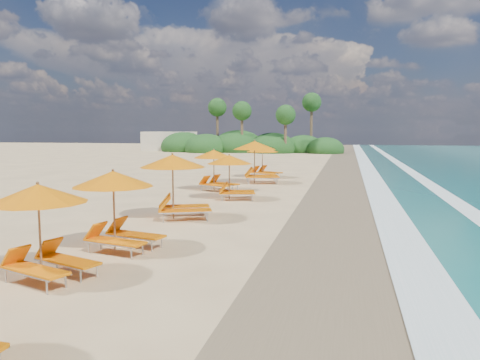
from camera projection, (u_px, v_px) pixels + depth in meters
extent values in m
plane|color=#D4B47C|center=(240.00, 211.00, 17.62)|extent=(160.00, 160.00, 0.00)
cube|color=#7A6448|center=(348.00, 216.00, 16.72)|extent=(4.00, 160.00, 0.01)
cube|color=white|center=(391.00, 217.00, 16.37)|extent=(1.20, 160.00, 0.01)
cylinder|color=olive|center=(40.00, 232.00, 9.64)|extent=(0.05, 0.05, 1.95)
cone|color=orange|center=(38.00, 193.00, 9.55)|extent=(2.53, 2.53, 0.39)
sphere|color=olive|center=(37.00, 183.00, 9.53)|extent=(0.07, 0.07, 0.07)
cylinder|color=olive|center=(114.00, 211.00, 11.96)|extent=(0.05, 0.05, 2.01)
cone|color=orange|center=(113.00, 179.00, 11.87)|extent=(2.46, 2.46, 0.40)
sphere|color=olive|center=(113.00, 170.00, 11.85)|extent=(0.07, 0.07, 0.07)
cylinder|color=olive|center=(173.00, 187.00, 16.05)|extent=(0.06, 0.06, 2.21)
cone|color=orange|center=(173.00, 161.00, 15.95)|extent=(2.95, 2.95, 0.44)
sphere|color=olive|center=(172.00, 154.00, 15.93)|extent=(0.08, 0.08, 0.08)
cylinder|color=olive|center=(229.00, 178.00, 20.60)|extent=(0.05, 0.05, 1.94)
cone|color=orange|center=(229.00, 159.00, 20.52)|extent=(2.44, 2.44, 0.39)
sphere|color=olive|center=(229.00, 155.00, 20.49)|extent=(0.07, 0.07, 0.07)
cylinder|color=olive|center=(214.00, 170.00, 23.69)|extent=(0.05, 0.05, 2.03)
cone|color=orange|center=(214.00, 154.00, 23.60)|extent=(2.74, 2.74, 0.41)
sphere|color=olive|center=(214.00, 149.00, 23.58)|extent=(0.07, 0.07, 0.07)
cylinder|color=olive|center=(255.00, 162.00, 26.85)|extent=(0.06, 0.06, 2.40)
cone|color=orange|center=(255.00, 145.00, 26.74)|extent=(3.04, 3.04, 0.48)
sphere|color=olive|center=(255.00, 141.00, 26.71)|extent=(0.09, 0.09, 0.09)
cylinder|color=olive|center=(262.00, 162.00, 30.08)|extent=(0.05, 0.05, 2.03)
cone|color=orange|center=(262.00, 149.00, 29.99)|extent=(2.80, 2.80, 0.41)
sphere|color=olive|center=(262.00, 145.00, 29.96)|extent=(0.07, 0.07, 0.07)
ellipsoid|color=#163D14|center=(272.00, 148.00, 62.47)|extent=(6.40, 6.40, 4.16)
ellipsoid|color=#163D14|center=(238.00, 147.00, 64.56)|extent=(7.20, 7.20, 4.68)
ellipsoid|color=#163D14|center=(207.00, 148.00, 63.54)|extent=(6.00, 6.00, 3.90)
ellipsoid|color=#163D14|center=(304.00, 148.00, 63.51)|extent=(5.60, 5.60, 3.64)
ellipsoid|color=#163D14|center=(184.00, 147.00, 66.38)|extent=(6.60, 6.60, 4.29)
ellipsoid|color=#163D14|center=(325.00, 150.00, 60.91)|extent=(5.00, 5.00, 3.25)
cylinder|color=brown|center=(285.00, 134.00, 59.88)|extent=(0.36, 0.36, 5.00)
sphere|color=#163D14|center=(286.00, 115.00, 59.61)|extent=(2.60, 2.60, 2.60)
cylinder|color=brown|center=(242.00, 132.00, 62.17)|extent=(0.36, 0.36, 5.60)
sphere|color=#163D14|center=(242.00, 111.00, 61.87)|extent=(2.60, 2.60, 2.60)
cylinder|color=brown|center=(217.00, 130.00, 64.98)|extent=(0.36, 0.36, 6.20)
sphere|color=#163D14|center=(217.00, 107.00, 64.65)|extent=(2.60, 2.60, 2.60)
cylinder|color=brown|center=(311.00, 127.00, 62.98)|extent=(0.36, 0.36, 6.80)
sphere|color=#163D14|center=(312.00, 102.00, 62.61)|extent=(2.60, 2.60, 2.60)
cube|color=beige|center=(170.00, 141.00, 68.91)|extent=(7.00, 5.00, 2.80)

